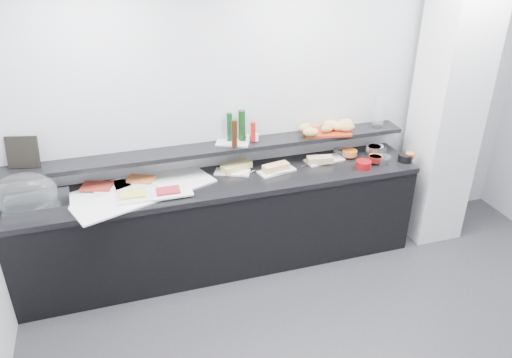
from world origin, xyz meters
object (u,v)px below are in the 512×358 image
object	(u,v)px
carafe	(379,112)
cloche_base	(37,203)
bread_tray	(326,131)
sandwich_plate_mid	(277,171)
framed_print	(23,152)
condiment_tray	(233,142)

from	to	relation	value
carafe	cloche_base	bearing A→B (deg)	-177.37
cloche_base	bread_tray	distance (m)	2.59
carafe	bread_tray	bearing A→B (deg)	176.59
cloche_base	sandwich_plate_mid	world-z (taller)	cloche_base
cloche_base	carafe	bearing A→B (deg)	0.18
framed_print	bread_tray	bearing A→B (deg)	12.11
cloche_base	framed_print	world-z (taller)	framed_print
sandwich_plate_mid	condiment_tray	size ratio (longest dim) A/B	1.17
cloche_base	framed_print	bearing A→B (deg)	102.89
framed_print	condiment_tray	world-z (taller)	framed_print
cloche_base	sandwich_plate_mid	distance (m)	2.03
sandwich_plate_mid	carafe	size ratio (longest dim) A/B	1.13
framed_print	carafe	bearing A→B (deg)	11.67
cloche_base	framed_print	size ratio (longest dim) A/B	1.90
sandwich_plate_mid	condiment_tray	distance (m)	0.47
carafe	framed_print	bearing A→B (deg)	178.77
sandwich_plate_mid	condiment_tray	world-z (taller)	condiment_tray
cloche_base	bread_tray	world-z (taller)	bread_tray
cloche_base	carafe	size ratio (longest dim) A/B	1.64
bread_tray	cloche_base	bearing A→B (deg)	-165.14
cloche_base	carafe	xyz separation A→B (m)	(3.10, 0.14, 0.38)
bread_tray	condiment_tray	bearing A→B (deg)	-169.43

